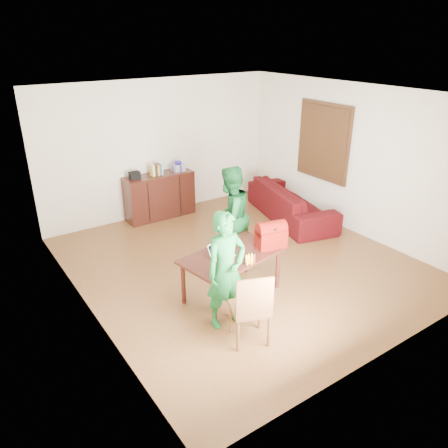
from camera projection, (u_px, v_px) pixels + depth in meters
room at (238, 185)px, 6.79m from camera, size 5.20×5.70×2.90m
table at (232, 259)px, 6.09m from camera, size 1.53×1.02×0.66m
chair at (250, 321)px, 5.29m from camera, size 0.56×0.55×0.97m
person_near at (226, 270)px, 5.42m from camera, size 0.57×0.37×1.55m
person_far at (230, 217)px, 6.89m from camera, size 0.94×0.83×1.63m
laptop at (224, 255)px, 5.93m from camera, size 0.35×0.31×0.21m
bananas at (249, 263)px, 5.76m from camera, size 0.19×0.15×0.06m
bottle at (253, 258)px, 5.78m from camera, size 0.07×0.07×0.16m
red_bag at (271, 237)px, 6.20m from camera, size 0.46×0.33×0.31m
sofa at (291, 202)px, 8.80m from camera, size 1.45×2.47×0.68m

